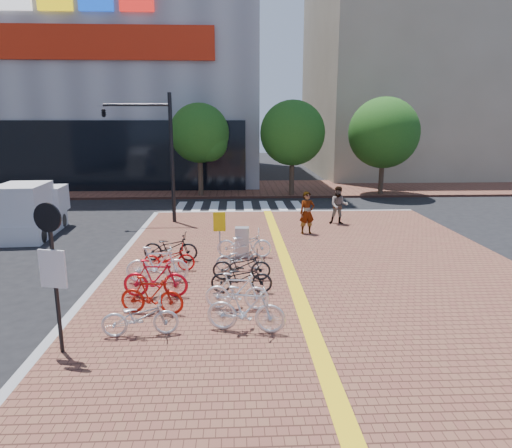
{
  "coord_description": "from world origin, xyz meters",
  "views": [
    {
      "loc": [
        0.23,
        -12.39,
        4.99
      ],
      "look_at": [
        0.99,
        3.79,
        1.3
      ],
      "focal_mm": 32.0,
      "sensor_mm": 36.0,
      "label": 1
    }
  ],
  "objects_px": {
    "bike_0": "(140,317)",
    "traffic_light_pole": "(141,134)",
    "bike_10": "(240,258)",
    "yellow_sign": "(219,226)",
    "bike_6": "(246,309)",
    "bike_3": "(157,265)",
    "bike_8": "(242,277)",
    "bike_5": "(170,247)",
    "notice_sign": "(52,260)",
    "pedestrian_a": "(307,213)",
    "bike_11": "(244,244)",
    "utility_box": "(242,242)",
    "bike_7": "(237,291)",
    "box_truck": "(32,211)",
    "bike_9": "(242,265)",
    "bike_4": "(169,258)",
    "bike_1": "(152,295)",
    "bike_2": "(155,278)",
    "pedestrian_b": "(339,205)"
  },
  "relations": [
    {
      "from": "bike_11",
      "to": "bike_2",
      "type": "bearing_deg",
      "value": 147.14
    },
    {
      "from": "bike_2",
      "to": "traffic_light_pole",
      "type": "height_order",
      "value": "traffic_light_pole"
    },
    {
      "from": "yellow_sign",
      "to": "pedestrian_a",
      "type": "bearing_deg",
      "value": 40.73
    },
    {
      "from": "bike_5",
      "to": "bike_6",
      "type": "height_order",
      "value": "bike_6"
    },
    {
      "from": "bike_3",
      "to": "bike_6",
      "type": "relative_size",
      "value": 1.01
    },
    {
      "from": "box_truck",
      "to": "notice_sign",
      "type": "bearing_deg",
      "value": -64.82
    },
    {
      "from": "notice_sign",
      "to": "bike_2",
      "type": "bearing_deg",
      "value": 64.07
    },
    {
      "from": "bike_7",
      "to": "notice_sign",
      "type": "height_order",
      "value": "notice_sign"
    },
    {
      "from": "bike_10",
      "to": "pedestrian_a",
      "type": "distance_m",
      "value": 5.73
    },
    {
      "from": "bike_11",
      "to": "notice_sign",
      "type": "height_order",
      "value": "notice_sign"
    },
    {
      "from": "bike_3",
      "to": "bike_7",
      "type": "relative_size",
      "value": 1.12
    },
    {
      "from": "bike_6",
      "to": "notice_sign",
      "type": "bearing_deg",
      "value": 113.27
    },
    {
      "from": "bike_11",
      "to": "bike_4",
      "type": "bearing_deg",
      "value": 121.69
    },
    {
      "from": "bike_5",
      "to": "bike_11",
      "type": "distance_m",
      "value": 2.61
    },
    {
      "from": "bike_2",
      "to": "pedestrian_a",
      "type": "distance_m",
      "value": 8.91
    },
    {
      "from": "bike_1",
      "to": "bike_10",
      "type": "distance_m",
      "value": 4.08
    },
    {
      "from": "pedestrian_b",
      "to": "notice_sign",
      "type": "height_order",
      "value": "notice_sign"
    },
    {
      "from": "bike_0",
      "to": "bike_9",
      "type": "relative_size",
      "value": 0.97
    },
    {
      "from": "bike_7",
      "to": "bike_6",
      "type": "bearing_deg",
      "value": -164.17
    },
    {
      "from": "bike_10",
      "to": "yellow_sign",
      "type": "xyz_separation_m",
      "value": [
        -0.7,
        1.69,
        0.71
      ]
    },
    {
      "from": "bike_2",
      "to": "bike_3",
      "type": "xyz_separation_m",
      "value": [
        -0.15,
        1.2,
        0.02
      ]
    },
    {
      "from": "bike_8",
      "to": "bike_9",
      "type": "relative_size",
      "value": 0.98
    },
    {
      "from": "bike_5",
      "to": "notice_sign",
      "type": "height_order",
      "value": "notice_sign"
    },
    {
      "from": "notice_sign",
      "to": "bike_4",
      "type": "bearing_deg",
      "value": 73.76
    },
    {
      "from": "bike_2",
      "to": "pedestrian_b",
      "type": "distance_m",
      "value": 11.46
    },
    {
      "from": "bike_5",
      "to": "pedestrian_a",
      "type": "relative_size",
      "value": 1.03
    },
    {
      "from": "bike_0",
      "to": "pedestrian_b",
      "type": "xyz_separation_m",
      "value": [
        7.13,
        11.29,
        0.44
      ]
    },
    {
      "from": "bike_0",
      "to": "traffic_light_pole",
      "type": "xyz_separation_m",
      "value": [
        -2.18,
        12.15,
        3.75
      ]
    },
    {
      "from": "pedestrian_a",
      "to": "traffic_light_pole",
      "type": "xyz_separation_m",
      "value": [
        -7.5,
        2.68,
        3.29
      ]
    },
    {
      "from": "pedestrian_a",
      "to": "yellow_sign",
      "type": "distance_m",
      "value": 4.87
    },
    {
      "from": "bike_8",
      "to": "bike_1",
      "type": "bearing_deg",
      "value": 123.66
    },
    {
      "from": "bike_2",
      "to": "bike_11",
      "type": "distance_m",
      "value": 4.47
    },
    {
      "from": "bike_3",
      "to": "bike_8",
      "type": "relative_size",
      "value": 1.07
    },
    {
      "from": "bike_7",
      "to": "notice_sign",
      "type": "xyz_separation_m",
      "value": [
        -3.76,
        -2.09,
        1.55
      ]
    },
    {
      "from": "bike_9",
      "to": "bike_0",
      "type": "bearing_deg",
      "value": 150.58
    },
    {
      "from": "bike_2",
      "to": "pedestrian_b",
      "type": "bearing_deg",
      "value": -34.14
    },
    {
      "from": "bike_0",
      "to": "bike_5",
      "type": "distance_m",
      "value": 5.76
    },
    {
      "from": "bike_10",
      "to": "notice_sign",
      "type": "height_order",
      "value": "notice_sign"
    },
    {
      "from": "bike_3",
      "to": "utility_box",
      "type": "relative_size",
      "value": 1.74
    },
    {
      "from": "bike_11",
      "to": "utility_box",
      "type": "bearing_deg",
      "value": 27.53
    },
    {
      "from": "box_truck",
      "to": "bike_9",
      "type": "bearing_deg",
      "value": -36.16
    },
    {
      "from": "bike_6",
      "to": "bike_4",
      "type": "bearing_deg",
      "value": 40.02
    },
    {
      "from": "bike_7",
      "to": "bike_8",
      "type": "relative_size",
      "value": 0.95
    },
    {
      "from": "bike_1",
      "to": "pedestrian_b",
      "type": "height_order",
      "value": "pedestrian_b"
    },
    {
      "from": "yellow_sign",
      "to": "notice_sign",
      "type": "height_order",
      "value": "notice_sign"
    },
    {
      "from": "bike_6",
      "to": "notice_sign",
      "type": "relative_size",
      "value": 0.57
    },
    {
      "from": "bike_4",
      "to": "notice_sign",
      "type": "bearing_deg",
      "value": 160.37
    },
    {
      "from": "bike_6",
      "to": "bike_3",
      "type": "bearing_deg",
      "value": 48.84
    },
    {
      "from": "bike_5",
      "to": "bike_8",
      "type": "distance_m",
      "value": 4.03
    },
    {
      "from": "bike_4",
      "to": "bike_11",
      "type": "bearing_deg",
      "value": -63.68
    }
  ]
}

